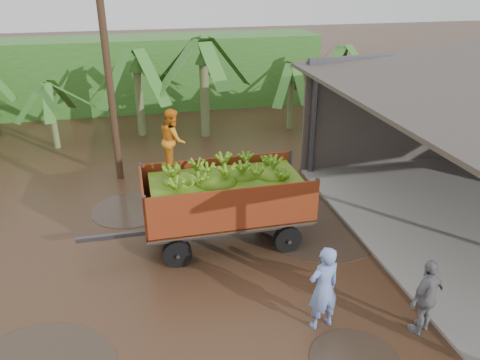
# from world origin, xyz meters

# --- Properties ---
(ground) EXTENTS (100.00, 100.00, 0.00)m
(ground) POSITION_xyz_m (0.00, 0.00, 0.00)
(ground) COLOR black
(ground) RESTS_ON ground
(hedge_north) EXTENTS (22.00, 3.00, 3.60)m
(hedge_north) POSITION_xyz_m (-2.00, 16.00, 1.80)
(hedge_north) COLOR #2D661E
(hedge_north) RESTS_ON ground
(banana_trailer) EXTENTS (6.07, 2.16, 3.62)m
(banana_trailer) POSITION_xyz_m (1.40, 1.91, 1.33)
(banana_trailer) COLOR #AD3B18
(banana_trailer) RESTS_ON ground
(man_blue) EXTENTS (0.77, 0.59, 1.91)m
(man_blue) POSITION_xyz_m (2.69, -1.85, 0.95)
(man_blue) COLOR #708ACC
(man_blue) RESTS_ON ground
(man_grey) EXTENTS (1.08, 0.77, 1.70)m
(man_grey) POSITION_xyz_m (4.64, -2.45, 0.85)
(man_grey) COLOR gray
(man_grey) RESTS_ON ground
(utility_pole) EXTENTS (1.20, 0.24, 7.65)m
(utility_pole) POSITION_xyz_m (-1.43, 6.77, 3.88)
(utility_pole) COLOR #47301E
(utility_pole) RESTS_ON ground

